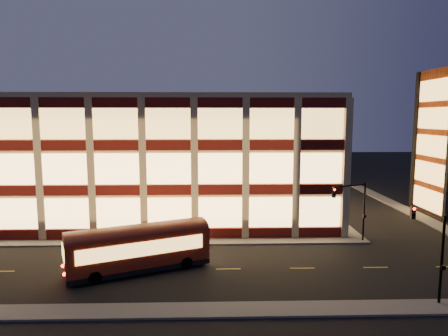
{
  "coord_description": "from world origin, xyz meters",
  "views": [
    {
      "loc": [
        8.8,
        -36.77,
        12.18
      ],
      "look_at": [
        10.04,
        8.0,
        6.41
      ],
      "focal_mm": 32.0,
      "sensor_mm": 36.0,
      "label": 1
    }
  ],
  "objects": [
    {
      "name": "ground",
      "position": [
        0.0,
        0.0,
        0.0
      ],
      "size": [
        200.0,
        200.0,
        0.0
      ],
      "primitive_type": "plane",
      "color": "black",
      "rests_on": "ground"
    },
    {
      "name": "sidewalk_office_south",
      "position": [
        -3.0,
        1.0,
        0.07
      ],
      "size": [
        54.0,
        2.0,
        0.15
      ],
      "primitive_type": "cube",
      "color": "#514F4C",
      "rests_on": "ground"
    },
    {
      "name": "sidewalk_office_east",
      "position": [
        23.0,
        17.0,
        0.07
      ],
      "size": [
        2.0,
        30.0,
        0.15
      ],
      "primitive_type": "cube",
      "color": "#514F4C",
      "rests_on": "ground"
    },
    {
      "name": "sidewalk_tower_west",
      "position": [
        34.0,
        17.0,
        0.07
      ],
      "size": [
        2.0,
        30.0,
        0.15
      ],
      "primitive_type": "cube",
      "color": "#514F4C",
      "rests_on": "ground"
    },
    {
      "name": "sidewalk_near",
      "position": [
        0.0,
        -13.0,
        0.07
      ],
      "size": [
        100.0,
        2.0,
        0.15
      ],
      "primitive_type": "cube",
      "color": "#514F4C",
      "rests_on": "ground"
    },
    {
      "name": "office_building",
      "position": [
        -2.91,
        16.91,
        7.25
      ],
      "size": [
        50.45,
        30.45,
        14.5
      ],
      "color": "tan",
      "rests_on": "ground"
    },
    {
      "name": "traffic_signal_far",
      "position": [
        22.21,
        0.24,
        4.11
      ],
      "size": [
        3.79,
        1.87,
        6.0
      ],
      "color": "black",
      "rests_on": "ground"
    },
    {
      "name": "traffic_signal_near",
      "position": [
        23.5,
        -11.03,
        4.13
      ],
      "size": [
        0.32,
        4.45,
        6.0
      ],
      "color": "black",
      "rests_on": "ground"
    },
    {
      "name": "trolley_bus",
      "position": [
        2.89,
        -6.12,
        2.07
      ],
      "size": [
        11.22,
        6.96,
        3.74
      ],
      "rotation": [
        0.0,
        0.0,
        0.41
      ],
      "color": "maroon",
      "rests_on": "ground"
    }
  ]
}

